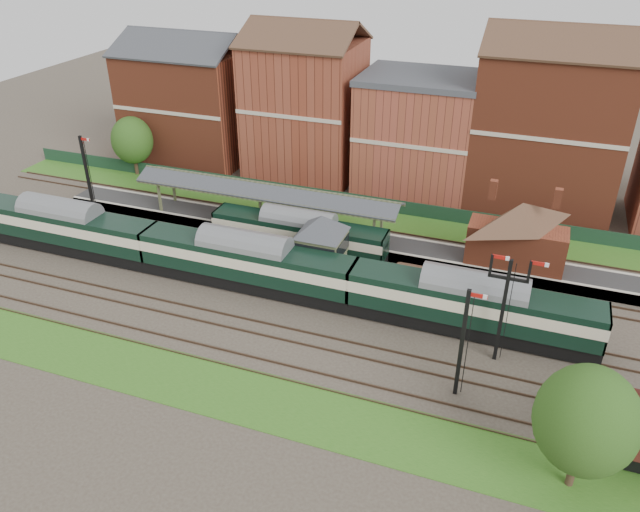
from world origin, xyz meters
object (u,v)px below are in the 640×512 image
(signal_box, at_px, (322,246))
(semaphore_bracket, at_px, (504,304))
(dmu_train, at_px, (246,261))
(platform_railcar, at_px, (299,234))

(signal_box, xyz_separation_m, semaphore_bracket, (15.04, -5.75, 1.44))
(semaphore_bracket, bearing_deg, dmu_train, 173.03)
(semaphore_bracket, distance_m, dmu_train, 20.72)
(signal_box, relative_size, platform_railcar, 0.37)
(signal_box, distance_m, dmu_train, 6.35)
(signal_box, height_order, semaphore_bracket, semaphore_bracket)
(semaphore_bracket, height_order, dmu_train, semaphore_bracket)
(signal_box, distance_m, semaphore_bracket, 16.16)
(platform_railcar, bearing_deg, dmu_train, -107.41)
(dmu_train, relative_size, platform_railcar, 3.41)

